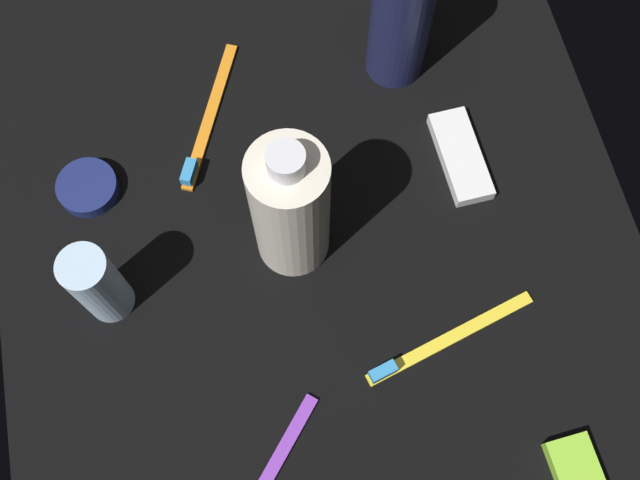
% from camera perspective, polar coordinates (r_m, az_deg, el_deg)
% --- Properties ---
extents(ground_plane, '(0.84, 0.64, 0.01)m').
position_cam_1_polar(ground_plane, '(0.77, -0.00, -0.95)').
color(ground_plane, black).
extents(lotion_bottle, '(0.06, 0.06, 0.21)m').
position_cam_1_polar(lotion_bottle, '(0.79, 6.20, 16.71)').
color(lotion_bottle, '#1A1E43').
rests_on(lotion_bottle, ground_plane).
extents(bodywash_bottle, '(0.07, 0.07, 0.19)m').
position_cam_1_polar(bodywash_bottle, '(0.68, -2.24, 2.37)').
color(bodywash_bottle, silver).
rests_on(bodywash_bottle, ground_plane).
extents(deodorant_stick, '(0.04, 0.04, 0.11)m').
position_cam_1_polar(deodorant_stick, '(0.72, -16.42, -3.22)').
color(deodorant_stick, silver).
rests_on(deodorant_stick, ground_plane).
extents(toothbrush_orange, '(0.17, 0.09, 0.02)m').
position_cam_1_polar(toothbrush_orange, '(0.82, -8.50, 8.74)').
color(toothbrush_orange, orange).
rests_on(toothbrush_orange, ground_plane).
extents(toothbrush_yellow, '(0.06, 0.18, 0.02)m').
position_cam_1_polar(toothbrush_yellow, '(0.74, 9.08, -7.64)').
color(toothbrush_yellow, yellow).
rests_on(toothbrush_yellow, ground_plane).
extents(snack_bar_white, '(0.11, 0.04, 0.01)m').
position_cam_1_polar(snack_bar_white, '(0.81, 10.52, 6.22)').
color(snack_bar_white, white).
rests_on(snack_bar_white, ground_plane).
extents(cream_tin_left, '(0.06, 0.06, 0.02)m').
position_cam_1_polar(cream_tin_left, '(0.81, -17.08, 3.79)').
color(cream_tin_left, navy).
rests_on(cream_tin_left, ground_plane).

